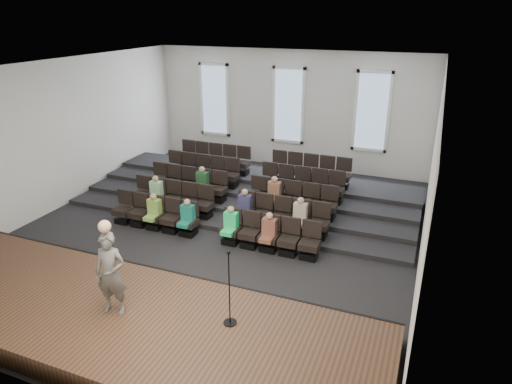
% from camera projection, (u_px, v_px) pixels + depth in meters
% --- Properties ---
extents(ground, '(14.00, 14.00, 0.00)m').
position_uv_depth(ground, '(218.00, 231.00, 14.39)').
color(ground, black).
rests_on(ground, ground).
extents(ceiling, '(12.00, 14.00, 0.02)m').
position_uv_depth(ceiling, '(212.00, 67.00, 12.53)').
color(ceiling, white).
rests_on(ceiling, ground).
extents(wall_back, '(12.00, 0.04, 5.00)m').
position_uv_depth(wall_back, '(289.00, 110.00, 19.51)').
color(wall_back, silver).
rests_on(wall_back, ground).
extents(wall_front, '(12.00, 0.04, 5.00)m').
position_uv_depth(wall_front, '(23.00, 273.00, 7.41)').
color(wall_front, silver).
rests_on(wall_front, ground).
extents(wall_left, '(0.04, 14.00, 5.00)m').
position_uv_depth(wall_left, '(57.00, 135.00, 15.53)').
color(wall_left, silver).
rests_on(wall_left, ground).
extents(wall_right, '(0.04, 14.00, 5.00)m').
position_uv_depth(wall_right, '(431.00, 181.00, 11.39)').
color(wall_right, silver).
rests_on(wall_right, ground).
extents(stage, '(11.80, 3.60, 0.50)m').
position_uv_depth(stage, '(114.00, 318.00, 9.90)').
color(stage, '#4A341F').
rests_on(stage, ground).
extents(stage_lip, '(11.80, 0.06, 0.52)m').
position_uv_depth(stage_lip, '(159.00, 277.00, 11.43)').
color(stage_lip, black).
rests_on(stage_lip, ground).
extents(risers, '(11.80, 4.80, 0.60)m').
position_uv_depth(risers, '(255.00, 190.00, 17.05)').
color(risers, black).
rests_on(risers, ground).
extents(seating_rows, '(6.80, 4.70, 1.67)m').
position_uv_depth(seating_rows, '(238.00, 194.00, 15.47)').
color(seating_rows, black).
rests_on(seating_rows, ground).
extents(windows, '(8.44, 0.10, 3.24)m').
position_uv_depth(windows, '(288.00, 105.00, 19.38)').
color(windows, white).
rests_on(windows, wall_back).
extents(audience, '(5.45, 2.64, 1.10)m').
position_uv_depth(audience, '(223.00, 205.00, 14.26)').
color(audience, '#8CC04C').
rests_on(audience, seating_rows).
extents(speaker, '(0.74, 0.56, 1.84)m').
position_uv_depth(speaker, '(111.00, 273.00, 9.41)').
color(speaker, '#565451').
rests_on(speaker, stage).
extents(mic_stand, '(0.28, 0.28, 1.68)m').
position_uv_depth(mic_stand, '(230.00, 303.00, 9.18)').
color(mic_stand, black).
rests_on(mic_stand, stage).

